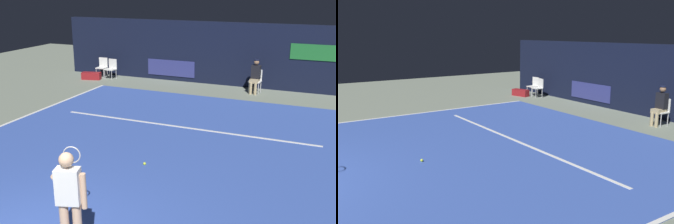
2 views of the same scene
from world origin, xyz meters
TOP-DOWN VIEW (x-y plane):
  - ground_plane at (0.00, 4.65)m, footprint 31.02×31.02m
  - court_surface at (0.00, 4.65)m, footprint 10.10×11.30m
  - line_sideline_right at (-5.00, 4.65)m, footprint 0.10×11.30m
  - line_service at (0.00, 6.63)m, footprint 7.88×0.10m
  - back_wall at (-0.00, 12.53)m, footprint 15.75×0.33m
  - tennis_player at (0.64, 0.35)m, footprint 0.83×0.92m
  - line_judge_on_chair at (1.12, 11.57)m, footprint 0.46×0.55m
  - courtside_chair_near at (-5.91, 11.79)m, footprint 0.46×0.44m
  - courtside_chair_far at (-5.35, 11.64)m, footprint 0.48×0.46m
  - tennis_ball at (0.18, 3.79)m, footprint 0.07×0.07m
  - equipment_bag at (-6.10, 11.16)m, footprint 0.89×0.53m

SIDE VIEW (x-z plane):
  - ground_plane at x=0.00m, z-range 0.00..0.00m
  - court_surface at x=0.00m, z-range 0.00..0.01m
  - line_sideline_right at x=-5.00m, z-range 0.01..0.02m
  - line_service at x=0.00m, z-range 0.01..0.02m
  - tennis_ball at x=0.18m, z-range 0.01..0.08m
  - equipment_bag at x=-6.10m, z-range 0.00..0.32m
  - courtside_chair_near at x=-5.91m, z-range 0.06..0.94m
  - courtside_chair_far at x=-5.35m, z-range 0.06..0.94m
  - line_judge_on_chair at x=1.12m, z-range 0.03..1.35m
  - tennis_player at x=0.64m, z-range 0.12..1.85m
  - back_wall at x=0.00m, z-range 0.00..2.60m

